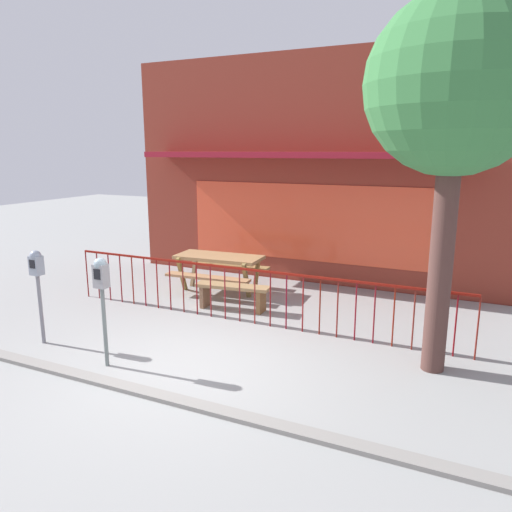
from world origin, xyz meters
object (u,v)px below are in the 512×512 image
Objects in this scene: picnic_table_left at (219,263)px; patio_bench at (233,292)px; street_tree at (456,89)px; parking_meter_near at (37,272)px; parking_meter_far at (102,283)px.

picnic_table_left is 1.32× the size of patio_bench.
patio_bench is 5.03m from street_tree.
parking_meter_far is (1.46, -0.21, 0.05)m from parking_meter_near.
street_tree is at bearing 23.55° from parking_meter_far.
parking_meter_near is 0.96× the size of parking_meter_far.
street_tree is at bearing -24.37° from picnic_table_left.
patio_bench is at bearing 163.54° from street_tree.
parking_meter_far is at bearing -84.81° from picnic_table_left.
parking_meter_far is (0.35, -3.81, 0.57)m from picnic_table_left.
parking_meter_far reaches higher than picnic_table_left.
street_tree reaches higher than patio_bench.
parking_meter_far is 5.11m from street_tree.
parking_meter_far is at bearing -99.27° from patio_bench.
street_tree is (4.45, -2.02, 3.04)m from picnic_table_left.
parking_meter_near reaches higher than patio_bench.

